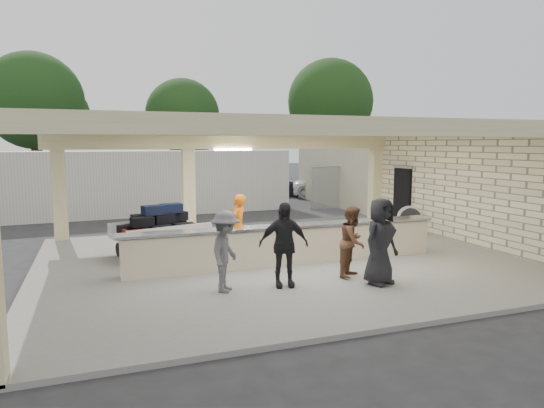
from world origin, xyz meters
name	(u,v)px	position (x,y,z in m)	size (l,w,h in m)	color
ground	(280,263)	(0.00, 0.00, 0.00)	(120.00, 120.00, 0.00)	#27272A
pavilion	(279,208)	(0.21, 0.66, 1.35)	(12.01, 10.00, 3.55)	slate
baggage_counter	(288,244)	(0.00, -0.50, 0.59)	(8.20, 0.58, 0.98)	beige
luggage_cart	(158,229)	(-2.93, 1.47, 0.84)	(2.65, 2.04, 1.37)	silver
drum_fan	(410,218)	(5.50, 2.11, 0.57)	(0.84, 0.57, 0.89)	silver
baggage_handler	(238,227)	(-1.03, 0.37, 0.95)	(0.62, 0.34, 1.70)	orange
passenger_a	(353,241)	(0.95, -2.08, 0.90)	(0.78, 0.34, 1.61)	brown
passenger_b	(284,245)	(-0.80, -2.27, 0.99)	(1.05, 0.38, 1.79)	black
passenger_c	(226,251)	(-2.03, -2.19, 0.93)	(1.07, 0.38, 1.65)	#525157
passenger_d	(380,241)	(1.19, -2.81, 1.03)	(0.91, 0.37, 1.86)	black
car_white_a	(333,186)	(8.37, 13.32, 0.64)	(2.14, 4.50, 1.29)	white
car_white_b	(389,182)	(12.29, 13.55, 0.77)	(1.82, 4.88, 1.54)	white
car_dark	(268,185)	(5.17, 15.46, 0.66)	(1.40, 3.98, 1.33)	black
container_white	(147,182)	(-2.31, 10.54, 1.38)	(12.78, 2.56, 2.77)	silver
fence	(419,184)	(11.00, 9.00, 1.05)	(12.06, 0.06, 2.03)	gray
tree_left	(40,105)	(-7.68, 24.16, 5.59)	(6.60, 6.30, 9.00)	#382619
tree_mid	(186,119)	(2.32, 26.16, 4.96)	(6.00, 5.60, 8.00)	#382619
tree_right	(333,106)	(14.32, 25.16, 6.21)	(7.20, 7.00, 10.00)	#382619
adjacent_building	(383,173)	(9.50, 10.00, 1.60)	(6.00, 8.00, 3.20)	#B8B492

